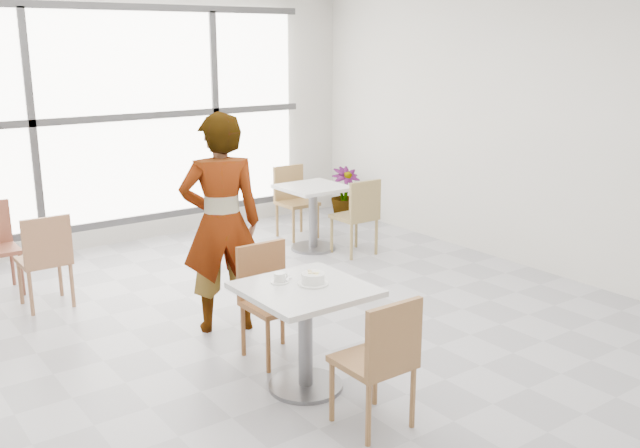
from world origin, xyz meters
TOP-DOWN VIEW (x-y plane):
  - floor at (0.00, 0.00)m, footprint 7.00×7.00m
  - wall_back at (0.00, 3.50)m, footprint 6.00×0.00m
  - wall_right at (3.00, 0.00)m, footprint 0.00×7.00m
  - window at (0.00, 3.44)m, footprint 4.60×0.07m
  - main_table at (-0.50, -0.82)m, footprint 0.80×0.80m
  - chair_near at (-0.44, -1.54)m, footprint 0.42×0.42m
  - chair_far at (-0.41, -0.20)m, footprint 0.42×0.42m
  - oatmeal_bowl at (-0.44, -0.82)m, footprint 0.21×0.21m
  - coffee_cup at (-0.59, -0.65)m, footprint 0.16×0.13m
  - person at (-0.44, 0.46)m, footprint 0.78×0.64m
  - bg_table_right at (1.52, 1.91)m, footprint 0.70×0.70m
  - bg_chair_left_near at (-1.50, 1.80)m, footprint 0.42×0.42m
  - bg_chair_right_near at (1.79, 1.41)m, footprint 0.42×0.42m
  - bg_chair_right_far at (1.66, 2.52)m, footprint 0.42×0.42m
  - plant_right at (2.70, 2.82)m, footprint 0.46×0.46m

SIDE VIEW (x-z plane):
  - floor at x=0.00m, z-range 0.00..0.00m
  - plant_right at x=2.70m, z-range 0.00..0.70m
  - bg_table_right at x=1.52m, z-range 0.11..0.86m
  - chair_near at x=-0.44m, z-range 0.07..0.94m
  - chair_far at x=-0.41m, z-range 0.07..0.94m
  - bg_chair_left_near at x=-1.50m, z-range 0.07..0.94m
  - bg_chair_right_near at x=1.79m, z-range 0.07..0.94m
  - bg_chair_right_far at x=1.66m, z-range 0.07..0.94m
  - main_table at x=-0.50m, z-range 0.15..0.90m
  - coffee_cup at x=-0.59m, z-range 0.75..0.81m
  - oatmeal_bowl at x=-0.44m, z-range 0.75..0.84m
  - person at x=-0.44m, z-range 0.00..1.82m
  - window at x=0.00m, z-range 0.24..2.76m
  - wall_back at x=0.00m, z-range -1.50..4.50m
  - wall_right at x=3.00m, z-range -2.00..5.00m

